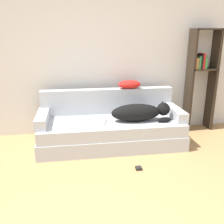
# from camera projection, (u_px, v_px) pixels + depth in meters

# --- Properties ---
(wall_back) EXTENTS (7.18, 0.06, 2.70)m
(wall_back) POSITION_uv_depth(u_px,v_px,m) (92.00, 49.00, 3.88)
(wall_back) COLOR silver
(wall_back) RESTS_ON ground_plane
(couch) EXTENTS (2.07, 0.84, 0.38)m
(couch) POSITION_uv_depth(u_px,v_px,m) (111.00, 132.00, 3.67)
(couch) COLOR #B2B7BC
(couch) RESTS_ON ground_plane
(couch_backrest) EXTENTS (2.03, 0.15, 0.38)m
(couch_backrest) POSITION_uv_depth(u_px,v_px,m) (108.00, 101.00, 3.88)
(couch_backrest) COLOR #B2B7BC
(couch_backrest) RESTS_ON couch
(couch_arm_left) EXTENTS (0.15, 0.65, 0.14)m
(couch_arm_left) POSITION_uv_depth(u_px,v_px,m) (42.00, 119.00, 3.44)
(couch_arm_left) COLOR #B2B7BC
(couch_arm_left) RESTS_ON couch
(couch_arm_right) EXTENTS (0.15, 0.65, 0.14)m
(couch_arm_right) POSITION_uv_depth(u_px,v_px,m) (175.00, 112.00, 3.72)
(couch_arm_right) COLOR #B2B7BC
(couch_arm_right) RESTS_ON couch
(dog) EXTENTS (0.85, 0.30, 0.27)m
(dog) POSITION_uv_depth(u_px,v_px,m) (140.00, 112.00, 3.54)
(dog) COLOR black
(dog) RESTS_ON couch
(laptop) EXTENTS (0.40, 0.31, 0.02)m
(laptop) POSITION_uv_depth(u_px,v_px,m) (93.00, 122.00, 3.50)
(laptop) COLOR silver
(laptop) RESTS_ON couch
(throw_pillow) EXTENTS (0.35, 0.22, 0.13)m
(throw_pillow) POSITION_uv_depth(u_px,v_px,m) (129.00, 84.00, 3.84)
(throw_pillow) COLOR red
(throw_pillow) RESTS_ON couch_backrest
(bookshelf) EXTENTS (0.44, 0.26, 1.66)m
(bookshelf) POSITION_uv_depth(u_px,v_px,m) (201.00, 74.00, 4.08)
(bookshelf) COLOR #2D2319
(bookshelf) RESTS_ON ground_plane
(power_adapter) EXTENTS (0.07, 0.07, 0.03)m
(power_adapter) POSITION_uv_depth(u_px,v_px,m) (139.00, 168.00, 3.03)
(power_adapter) COLOR black
(power_adapter) RESTS_ON ground_plane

